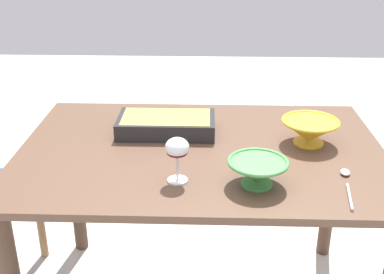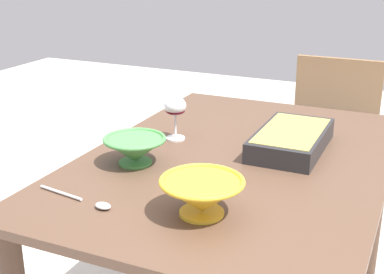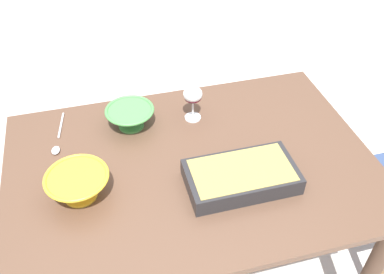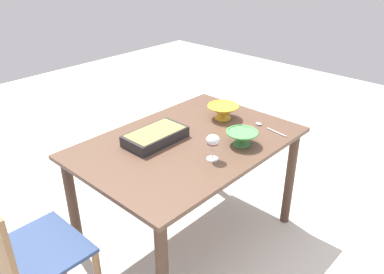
% 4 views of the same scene
% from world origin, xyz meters
% --- Properties ---
extents(ground_plane, '(8.00, 8.00, 0.00)m').
position_xyz_m(ground_plane, '(0.00, 0.00, 0.00)').
color(ground_plane, beige).
extents(dining_table, '(1.29, 0.89, 0.73)m').
position_xyz_m(dining_table, '(0.00, 0.00, 0.62)').
color(dining_table, brown).
rests_on(dining_table, ground_plane).
extents(chair, '(0.40, 0.43, 0.84)m').
position_xyz_m(chair, '(-1.00, 0.11, 0.47)').
color(chair, '#334772').
rests_on(chair, ground_plane).
extents(wine_glass, '(0.07, 0.07, 0.15)m').
position_xyz_m(wine_glass, '(-0.07, -0.24, 0.83)').
color(wine_glass, white).
rests_on(wine_glass, dining_table).
extents(casserole_dish, '(0.37, 0.20, 0.06)m').
position_xyz_m(casserole_dish, '(-0.13, 0.13, 0.76)').
color(casserole_dish, '#262628').
rests_on(casserole_dish, dining_table).
extents(mixing_bowl, '(0.21, 0.21, 0.09)m').
position_xyz_m(mixing_bowl, '(0.39, 0.05, 0.78)').
color(mixing_bowl, yellow).
rests_on(mixing_bowl, dining_table).
extents(small_bowl, '(0.19, 0.19, 0.08)m').
position_xyz_m(small_bowl, '(0.17, -0.26, 0.77)').
color(small_bowl, '#4C994C').
rests_on(small_bowl, dining_table).
extents(serving_spoon, '(0.06, 0.24, 0.01)m').
position_xyz_m(serving_spoon, '(0.45, -0.23, 0.73)').
color(serving_spoon, silver).
rests_on(serving_spoon, dining_table).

